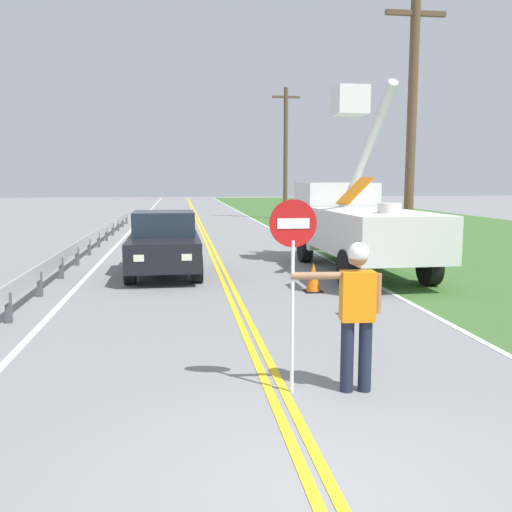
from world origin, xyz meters
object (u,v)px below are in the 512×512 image
utility_bucket_truck (355,221)px  traffic_cone_lead (356,299)px  oncoming_sedan_nearest (164,244)px  traffic_cone_mid (313,277)px  utility_pole_near (412,126)px  stop_sign_paddle (293,252)px  flagger_worker (356,307)px  utility_pole_mid (286,151)px

utility_bucket_truck → traffic_cone_lead: 5.67m
oncoming_sedan_nearest → traffic_cone_mid: oncoming_sedan_nearest is taller
utility_bucket_truck → utility_pole_near: (1.91, 0.81, 2.72)m
traffic_cone_mid → oncoming_sedan_nearest: bearing=140.3°
traffic_cone_lead → traffic_cone_mid: 2.39m
stop_sign_paddle → utility_bucket_truck: 9.59m
flagger_worker → stop_sign_paddle: (-0.77, 0.06, 0.66)m
flagger_worker → stop_sign_paddle: size_ratio=0.78×
stop_sign_paddle → traffic_cone_mid: bearing=74.0°
stop_sign_paddle → oncoming_sedan_nearest: stop_sign_paddle is taller
traffic_cone_lead → utility_bucket_truck: bearing=72.6°
stop_sign_paddle → utility_bucket_truck: (3.61, 8.88, -0.30)m
utility_pole_mid → stop_sign_paddle: bearing=-100.6°
traffic_cone_mid → flagger_worker: bearing=-98.8°
oncoming_sedan_nearest → traffic_cone_mid: (3.43, -2.85, -0.50)m
utility_pole_near → utility_pole_mid: 20.33m
utility_bucket_truck → utility_pole_mid: 21.44m
flagger_worker → traffic_cone_lead: bearing=72.0°
utility_pole_near → traffic_cone_lead: bearing=-120.2°
stop_sign_paddle → utility_pole_near: bearing=60.3°
utility_pole_near → traffic_cone_mid: (-3.82, -3.74, -3.79)m
utility_pole_mid → traffic_cone_lead: bearing=-97.9°
stop_sign_paddle → traffic_cone_lead: stop_sign_paddle is taller
utility_pole_near → traffic_cone_lead: 8.04m
stop_sign_paddle → flagger_worker: bearing=-4.6°
utility_bucket_truck → oncoming_sedan_nearest: (-5.34, -0.08, -0.57)m
utility_pole_near → utility_pole_mid: (0.09, 20.32, 0.27)m
utility_bucket_truck → traffic_cone_mid: 3.66m
traffic_cone_lead → oncoming_sedan_nearest: bearing=125.1°
utility_bucket_truck → utility_pole_mid: utility_pole_mid is taller
stop_sign_paddle → utility_pole_mid: (5.61, 30.01, 2.69)m
utility_bucket_truck → traffic_cone_lead: (-1.67, -5.31, -1.07)m
traffic_cone_mid → stop_sign_paddle: bearing=-106.0°
utility_bucket_truck → traffic_cone_lead: utility_bucket_truck is taller
utility_pole_mid → utility_pole_near: bearing=-90.3°
utility_pole_near → traffic_cone_mid: bearing=-135.5°
utility_pole_near → utility_pole_mid: size_ratio=0.94×
flagger_worker → stop_sign_paddle: stop_sign_paddle is taller
traffic_cone_lead → flagger_worker: bearing=-108.0°
oncoming_sedan_nearest → utility_pole_near: bearing=7.0°
stop_sign_paddle → utility_pole_mid: size_ratio=0.28×
utility_pole_near → traffic_cone_mid: 6.55m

